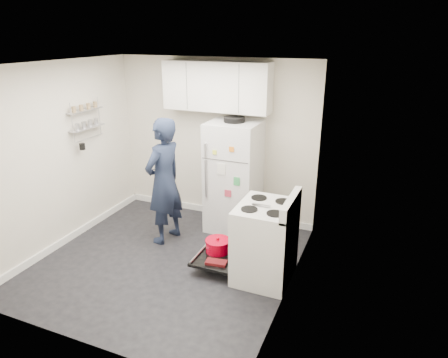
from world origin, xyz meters
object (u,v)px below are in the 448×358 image
at_px(refrigerator, 234,176).
at_px(open_oven_door, 219,250).
at_px(person, 164,181).
at_px(electric_range, 264,242).

bearing_deg(refrigerator, open_oven_door, -79.01).
bearing_deg(person, open_oven_door, 81.99).
xyz_separation_m(refrigerator, person, (-0.75, -0.73, 0.06)).
distance_m(electric_range, refrigerator, 1.42).
bearing_deg(electric_range, open_oven_door, 176.37).
distance_m(open_oven_door, person, 1.23).
height_order(open_oven_door, refrigerator, refrigerator).
height_order(open_oven_door, person, person).
distance_m(refrigerator, person, 1.05).
distance_m(electric_range, open_oven_door, 0.67).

